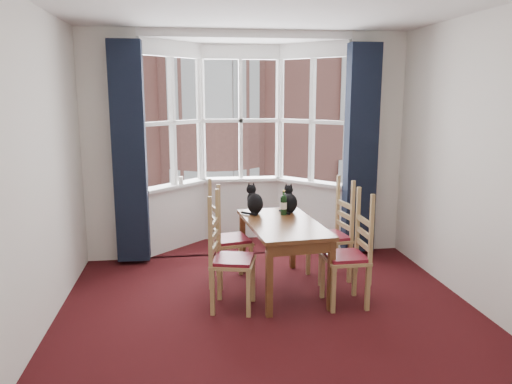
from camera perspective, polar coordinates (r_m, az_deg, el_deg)
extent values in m
plane|color=black|center=(4.51, 2.48, -15.87)|extent=(4.50, 4.50, 0.00)
plane|color=silver|center=(4.20, -25.31, 1.21)|extent=(0.00, 4.50, 4.50)
plane|color=silver|center=(4.84, 26.67, 2.29)|extent=(0.00, 4.50, 4.50)
plane|color=silver|center=(1.95, 14.65, -8.66)|extent=(4.00, 0.00, 4.00)
cube|color=silver|center=(6.30, -16.18, 4.86)|extent=(0.70, 0.12, 2.80)
cube|color=silver|center=(6.67, 13.25, 5.34)|extent=(0.70, 0.12, 2.80)
cube|color=black|center=(6.10, -14.25, 4.29)|extent=(0.38, 0.22, 2.60)
cube|color=black|center=(6.42, 11.88, 4.73)|extent=(0.38, 0.22, 2.60)
cube|color=brown|center=(5.20, 3.08, -3.66)|extent=(0.83, 1.39, 0.04)
cube|color=brown|center=(4.67, 1.51, -10.15)|extent=(0.07, 0.07, 0.70)
cube|color=brown|center=(5.80, -1.56, -5.84)|extent=(0.07, 0.07, 0.70)
cube|color=brown|center=(4.85, 8.59, -9.45)|extent=(0.07, 0.07, 0.70)
cube|color=brown|center=(5.95, 4.23, -5.44)|extent=(0.07, 0.07, 0.70)
cube|color=#9F814D|center=(4.81, -2.62, -7.86)|extent=(0.49, 0.50, 0.06)
cube|color=maroon|center=(4.80, -2.62, -7.69)|extent=(0.44, 0.46, 0.03)
cube|color=#9F814D|center=(5.46, -2.90, -5.52)|extent=(0.48, 0.49, 0.06)
cube|color=maroon|center=(5.45, -2.91, -5.37)|extent=(0.43, 0.44, 0.03)
cube|color=#9F814D|center=(4.97, 10.17, -7.38)|extent=(0.41, 0.43, 0.06)
cube|color=maroon|center=(4.97, 10.17, -7.22)|extent=(0.37, 0.39, 0.03)
cube|color=#9F814D|center=(5.62, 8.35, -5.14)|extent=(0.46, 0.48, 0.06)
cube|color=maroon|center=(5.61, 8.36, -4.99)|extent=(0.41, 0.43, 0.03)
ellipsoid|color=black|center=(5.53, -0.10, -1.34)|extent=(0.26, 0.29, 0.23)
sphere|color=black|center=(5.57, -0.55, 0.30)|extent=(0.15, 0.15, 0.11)
cone|color=black|center=(5.54, -0.82, 0.83)|extent=(0.05, 0.05, 0.05)
cone|color=black|center=(5.57, -0.28, 0.89)|extent=(0.05, 0.05, 0.05)
ellipsoid|color=black|center=(5.60, 3.89, -1.28)|extent=(0.17, 0.22, 0.22)
sphere|color=black|center=(5.65, 3.74, 0.27)|extent=(0.10, 0.10, 0.10)
cone|color=black|center=(5.63, 3.46, 0.77)|extent=(0.04, 0.04, 0.05)
cone|color=black|center=(5.64, 4.03, 0.79)|extent=(0.04, 0.04, 0.05)
cylinder|color=black|center=(5.48, 3.17, -1.60)|extent=(0.07, 0.07, 0.20)
sphere|color=black|center=(5.46, 3.18, -0.64)|extent=(0.06, 0.06, 0.06)
cylinder|color=black|center=(5.45, 3.19, -0.25)|extent=(0.03, 0.03, 0.08)
cylinder|color=gold|center=(5.44, 3.19, 0.13)|extent=(0.03, 0.03, 0.02)
cylinder|color=silver|center=(5.48, 3.17, -1.55)|extent=(0.07, 0.07, 0.08)
cylinder|color=white|center=(6.64, -8.59, 1.32)|extent=(0.06, 0.06, 0.10)
plane|color=#333335|center=(37.09, -6.39, -1.35)|extent=(80.00, 80.00, 0.00)
cube|color=#93574C|center=(18.24, -5.46, 7.90)|extent=(18.00, 6.00, 14.00)
cylinder|color=#93574C|center=(15.25, -5.00, 7.26)|extent=(3.20, 3.20, 14.00)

